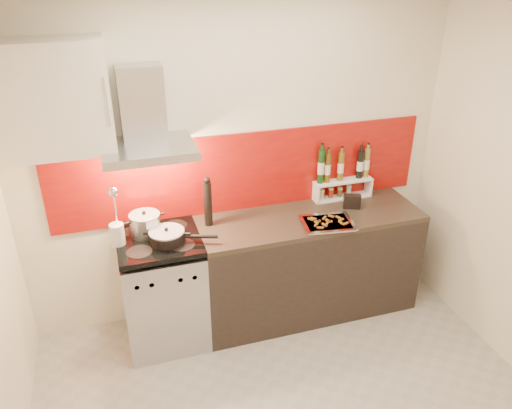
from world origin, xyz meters
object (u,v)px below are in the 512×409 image
object	(u,v)px
counter	(308,263)
saute_pan	(168,236)
pepper_mill	(208,202)
baking_tray	(327,223)
stock_pot	(145,224)
range_stove	(164,291)

from	to	relation	value
counter	saute_pan	xyz separation A→B (m)	(-1.14, -0.08, 0.51)
pepper_mill	baking_tray	size ratio (longest dim) A/B	0.92
counter	stock_pot	size ratio (longest dim) A/B	8.03
range_stove	baking_tray	bearing A→B (deg)	-7.46
saute_pan	counter	bearing A→B (deg)	3.80
saute_pan	pepper_mill	xyz separation A→B (m)	(0.34, 0.18, 0.14)
baking_tray	saute_pan	bearing A→B (deg)	175.47
range_stove	saute_pan	world-z (taller)	saute_pan
stock_pot	baking_tray	distance (m)	1.37
stock_pot	pepper_mill	world-z (taller)	pepper_mill
range_stove	baking_tray	world-z (taller)	baking_tray
counter	pepper_mill	world-z (taller)	pepper_mill
stock_pot	pepper_mill	size ratio (longest dim) A/B	0.56
pepper_mill	range_stove	bearing A→B (deg)	-164.52
counter	pepper_mill	bearing A→B (deg)	172.44
saute_pan	pepper_mill	size ratio (longest dim) A/B	1.20
pepper_mill	baking_tray	xyz separation A→B (m)	(0.87, -0.28, -0.18)
pepper_mill	baking_tray	distance (m)	0.93
stock_pot	pepper_mill	xyz separation A→B (m)	(0.48, 0.02, 0.10)
range_stove	pepper_mill	size ratio (longest dim) A/B	2.29
stock_pot	range_stove	bearing A→B (deg)	-49.96
counter	baking_tray	bearing A→B (deg)	-68.56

